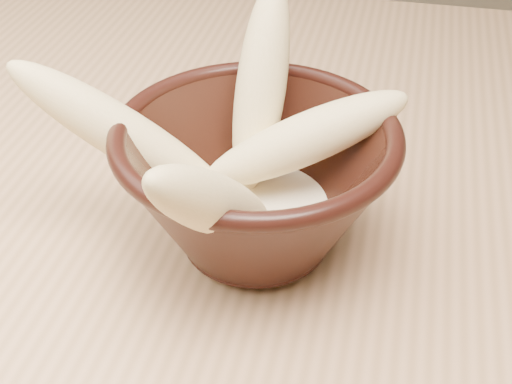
% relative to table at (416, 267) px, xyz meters
% --- Properties ---
extents(table, '(1.20, 0.80, 0.75)m').
position_rel_table_xyz_m(table, '(0.00, 0.00, 0.00)').
color(table, tan).
rests_on(table, ground).
extents(bowl, '(0.19, 0.19, 0.10)m').
position_rel_table_xyz_m(bowl, '(-0.12, -0.09, 0.14)').
color(bowl, black).
rests_on(bowl, table).
extents(milk_puddle, '(0.11, 0.11, 0.01)m').
position_rel_table_xyz_m(milk_puddle, '(-0.12, -0.09, 0.11)').
color(milk_puddle, '#F7EAC7').
rests_on(milk_puddle, bowl).
extents(banana_upright, '(0.04, 0.11, 0.15)m').
position_rel_table_xyz_m(banana_upright, '(-0.13, -0.04, 0.18)').
color(banana_upright, '#E1CB85').
rests_on(banana_upright, bowl).
extents(banana_left, '(0.17, 0.05, 0.13)m').
position_rel_table_xyz_m(banana_left, '(-0.21, -0.10, 0.17)').
color(banana_left, '#E1CB85').
rests_on(banana_left, bowl).
extents(banana_across, '(0.15, 0.09, 0.09)m').
position_rel_table_xyz_m(banana_across, '(-0.09, -0.07, 0.16)').
color(banana_across, '#E1CB85').
rests_on(banana_across, bowl).
extents(banana_front, '(0.07, 0.14, 0.13)m').
position_rel_table_xyz_m(banana_front, '(-0.13, -0.16, 0.17)').
color(banana_front, '#E1CB85').
rests_on(banana_front, bowl).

